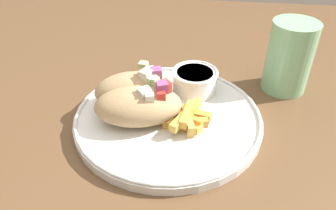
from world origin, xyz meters
name	(u,v)px	position (x,y,z in m)	size (l,w,h in m)	color
table	(156,149)	(0.00, 0.00, 0.65)	(1.20, 1.20, 0.72)	brown
plate	(168,117)	(0.02, -0.01, 0.73)	(0.30, 0.30, 0.02)	white
pita_sandwich_near	(139,105)	(-0.02, -0.03, 0.77)	(0.15, 0.11, 0.07)	tan
pita_sandwich_far	(135,89)	(-0.03, 0.01, 0.77)	(0.14, 0.11, 0.07)	tan
fries_pile	(186,118)	(0.05, -0.03, 0.75)	(0.09, 0.08, 0.03)	#E5B251
sauce_ramekin	(195,80)	(0.06, 0.06, 0.76)	(0.08, 0.08, 0.04)	white
water_glass	(288,60)	(0.22, 0.12, 0.78)	(0.08, 0.08, 0.13)	#8CCC93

